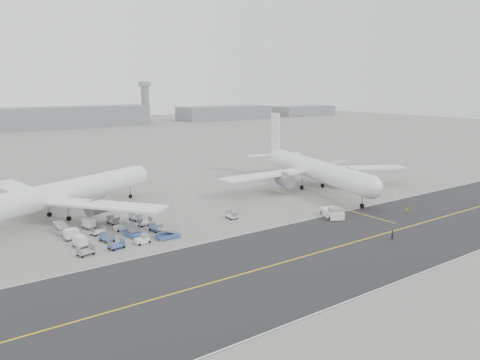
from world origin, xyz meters
TOP-DOWN VIEW (x-y plane):
  - ground at (0.00, 0.00)m, footprint 700.00×700.00m
  - taxiway at (5.02, -17.98)m, footprint 220.00×59.00m
  - horizon_buildings at (30.00, 260.00)m, footprint 520.00×28.00m
  - control_tower at (100.00, 265.00)m, footprint 7.00×7.00m
  - airliner_a at (-26.71, 30.36)m, footprint 51.73×50.55m
  - airliner_b at (39.44, 19.60)m, footprint 55.22×56.51m
  - pushback_tug at (22.46, -3.92)m, footprint 5.66×8.60m
  - jet_bridge at (49.79, 22.59)m, footprint 16.43×7.49m
  - gse_cluster at (-21.36, 11.85)m, footprint 25.82×25.06m
  - stray_dolly at (3.76, 8.20)m, footprint 1.86×2.82m
  - ground_crew_a at (20.49, -21.18)m, footprint 0.72×0.54m
  - ground_crew_b at (38.71, -11.37)m, footprint 0.94×0.76m

SIDE VIEW (x-z plane):
  - ground at x=0.00m, z-range 0.00..0.00m
  - horizon_buildings at x=30.00m, z-range -14.00..14.00m
  - gse_cluster at x=-21.36m, z-range -1.07..1.07m
  - stray_dolly at x=3.76m, z-range -0.83..0.83m
  - taxiway at x=5.02m, z-range -0.01..0.03m
  - ground_crew_a at x=20.49m, z-range 0.00..1.79m
  - ground_crew_b at x=38.71m, z-range 0.00..1.83m
  - pushback_tug at x=22.46m, z-range -0.22..2.27m
  - jet_bridge at x=49.79m, z-range 1.21..7.38m
  - airliner_a at x=-26.71m, z-range -4.00..14.89m
  - airliner_b at x=39.44m, z-range -4.21..15.64m
  - control_tower at x=100.00m, z-range 0.63..31.88m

